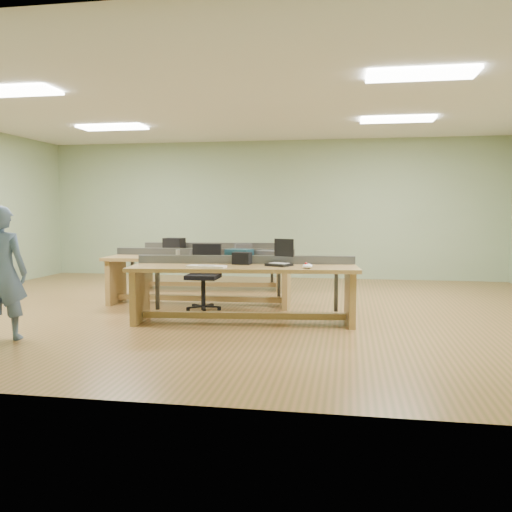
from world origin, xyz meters
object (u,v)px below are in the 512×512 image
Objects in this scene: drinks_can at (178,254)px; task_chair at (204,286)px; mug at (194,254)px; camera_bag at (242,258)px; workbench_front at (244,280)px; person at (2,273)px; workbench_mid at (200,269)px; parts_bin_teal at (239,253)px; workbench_back at (212,260)px; parts_bin_grey at (269,254)px; laptop_base at (279,265)px.

task_chair is at bearing -28.83° from drinks_can.
mug is 0.25m from drinks_can.
camera_bag is 1.95× the size of mug.
camera_bag is (-0.06, 0.20, 0.27)m from workbench_front.
workbench_mid is at bearing -130.97° from person.
drinks_can is (-0.94, -0.15, -0.00)m from parts_bin_teal.
mug is at bearing 124.68° from workbench_front.
person is at bearing -112.67° from workbench_back.
workbench_front is 1.09× the size of workbench_back.
drinks_can is at bearing -169.50° from parts_bin_grey.
workbench_mid is 3.09m from person.
laptop_base is at bearing 2.63° from workbench_front.
task_chair is (-0.70, 0.62, -0.48)m from camera_bag.
parts_bin_teal reaches higher than workbench_back.
parts_bin_grey is (0.14, 1.35, 0.24)m from workbench_front.
parts_bin_grey is at bearing 7.44° from mug.
parts_bin_teal reaches higher than workbench_front.
workbench_front is at bearing -73.13° from workbench_back.
person reaches higher than drinks_can.
workbench_back is at bearing 87.42° from drinks_can.
workbench_back is 3.27m from laptop_base.
workbench_mid is 7.97× the size of parts_bin_teal.
workbench_back is 2.85× the size of task_chair.
person is 2.86m from task_chair.
task_chair is at bearing -84.01° from workbench_back.
laptop_base is (0.46, 0.07, 0.21)m from workbench_front.
camera_bag reaches higher than mug.
laptop_base is at bearing -164.09° from person.
mug is (-0.08, -0.06, 0.24)m from workbench_mid.
workbench_back is 2.05m from parts_bin_grey.
workbench_mid is 1.41m from camera_bag.
parts_bin_teal is at bearing 3.58° from mug.
person is at bearing -117.26° from drinks_can.
mug is at bearing -172.56° from parts_bin_grey.
camera_bag is (-0.52, 0.13, 0.07)m from laptop_base.
camera_bag is (2.47, 1.59, 0.06)m from person.
workbench_back is at bearing 105.89° from workbench_front.
parts_bin_grey is (-0.32, 1.28, 0.04)m from laptop_base.
mug is (0.14, -1.70, 0.25)m from workbench_back.
person is at bearing -122.65° from workbench_mid.
workbench_mid is 1.85m from laptop_base.
workbench_front and workbench_back have the same top height.
laptop_base is at bearing -5.23° from camera_bag.
workbench_mid is 24.35× the size of drinks_can.
laptop_base is 1.86m from mug.
person is at bearing -134.25° from parts_bin_grey.
workbench_mid reaches higher than parts_bin_grey.
parts_bin_grey reaches higher than mug.
workbench_front reaches higher than parts_bin_grey.
camera_bag is at bearing -76.48° from parts_bin_teal.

